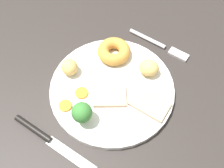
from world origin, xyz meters
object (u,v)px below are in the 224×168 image
at_px(yorkshire_pudding, 114,51).
at_px(meat_slice_main, 150,104).
at_px(roast_potato_right, 70,67).
at_px(carrot_coin_back, 65,106).
at_px(roast_potato_left, 149,68).
at_px(broccoli_floret, 82,113).
at_px(meat_slice_under, 110,96).
at_px(carrot_coin_front, 82,93).
at_px(fork, 160,45).
at_px(dinner_plate, 112,88).
at_px(knife, 47,138).

bearing_deg(yorkshire_pudding, meat_slice_main, 68.63).
relative_size(roast_potato_right, carrot_coin_back, 1.47).
distance_m(roast_potato_left, broccoli_floret, 0.17).
distance_m(yorkshire_pudding, roast_potato_right, 0.10).
distance_m(meat_slice_under, yorkshire_pudding, 0.11).
bearing_deg(roast_potato_left, yorkshire_pudding, -84.05).
bearing_deg(broccoli_floret, yorkshire_pudding, -162.08).
distance_m(meat_slice_main, broccoli_floret, 0.14).
xyz_separation_m(meat_slice_main, meat_slice_under, (0.04, -0.07, 0.00)).
height_order(yorkshire_pudding, carrot_coin_front, yorkshire_pudding).
bearing_deg(meat_slice_under, roast_potato_right, -87.64).
height_order(yorkshire_pudding, carrot_coin_back, yorkshire_pudding).
height_order(meat_slice_main, carrot_coin_front, meat_slice_main).
relative_size(roast_potato_left, fork, 0.27).
xyz_separation_m(carrot_coin_front, carrot_coin_back, (0.04, -0.01, 0.00)).
xyz_separation_m(meat_slice_main, carrot_coin_back, (0.11, -0.13, -0.00)).
distance_m(carrot_coin_front, broccoli_floret, 0.06).
height_order(dinner_plate, meat_slice_under, meat_slice_under).
xyz_separation_m(yorkshire_pudding, roast_potato_right, (0.09, -0.04, 0.00)).
bearing_deg(roast_potato_right, fork, 151.03).
bearing_deg(knife, broccoli_floret, 59.77).
relative_size(roast_potato_right, knife, 0.20).
xyz_separation_m(carrot_coin_back, fork, (-0.26, 0.06, -0.01)).
height_order(carrot_coin_front, broccoli_floret, broccoli_floret).
relative_size(yorkshire_pudding, carrot_coin_back, 2.86).
height_order(roast_potato_left, carrot_coin_back, roast_potato_left).
distance_m(roast_potato_left, carrot_coin_front, 0.15).
bearing_deg(knife, dinner_plate, 74.09).
bearing_deg(roast_potato_right, dinner_plate, 105.80).
distance_m(meat_slice_under, carrot_coin_back, 0.09).
relative_size(carrot_coin_back, fork, 0.17).
height_order(meat_slice_under, knife, meat_slice_under).
distance_m(roast_potato_right, knife, 0.15).
bearing_deg(carrot_coin_back, dinner_plate, 154.80).
height_order(carrot_coin_back, fork, carrot_coin_back).
distance_m(yorkshire_pudding, carrot_coin_front, 0.12).
bearing_deg(carrot_coin_front, broccoli_floret, 45.94).
xyz_separation_m(dinner_plate, meat_slice_main, (-0.01, 0.08, 0.01)).
bearing_deg(yorkshire_pudding, carrot_coin_back, 1.70).
distance_m(dinner_plate, carrot_coin_front, 0.06).
bearing_deg(carrot_coin_back, knife, 12.23).
bearing_deg(fork, roast_potato_left, -78.63).
relative_size(roast_potato_left, knife, 0.23).
bearing_deg(meat_slice_main, carrot_coin_back, -50.07).
bearing_deg(fork, meat_slice_under, -94.74).
relative_size(roast_potato_left, broccoli_floret, 0.85).
relative_size(dinner_plate, roast_potato_right, 6.85).
xyz_separation_m(meat_slice_main, roast_potato_right, (0.04, -0.18, 0.01)).
bearing_deg(knife, meat_slice_under, 67.98).
bearing_deg(broccoli_floret, roast_potato_right, -123.99).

